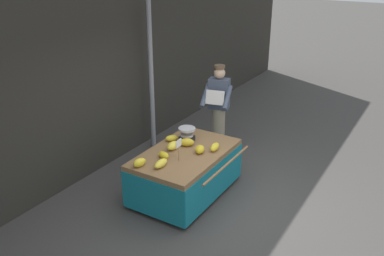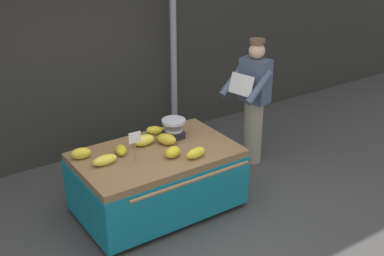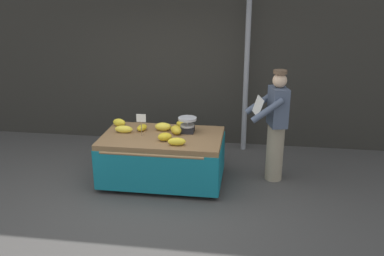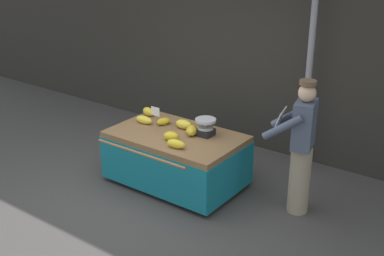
{
  "view_description": "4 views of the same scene",
  "coord_description": "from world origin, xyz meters",
  "views": [
    {
      "loc": [
        -4.87,
        -2.44,
        3.66
      ],
      "look_at": [
        0.28,
        0.71,
        1.1
      ],
      "focal_mm": 39.42,
      "sensor_mm": 36.0,
      "label": 1
    },
    {
      "loc": [
        -2.35,
        -3.63,
        3.29
      ],
      "look_at": [
        0.52,
        0.62,
        0.97
      ],
      "focal_mm": 47.13,
      "sensor_mm": 36.0,
      "label": 2
    },
    {
      "loc": [
        1.4,
        -5.09,
        2.93
      ],
      "look_at": [
        0.57,
        0.66,
        0.91
      ],
      "focal_mm": 39.86,
      "sensor_mm": 36.0,
      "label": 3
    },
    {
      "loc": [
        4.01,
        -4.24,
        3.38
      ],
      "look_at": [
        0.47,
        0.61,
        0.96
      ],
      "focal_mm": 47.56,
      "sensor_mm": 36.0,
      "label": 4
    }
  ],
  "objects": [
    {
      "name": "banana_cart",
      "position": [
        0.11,
        0.73,
        0.55
      ],
      "size": [
        1.81,
        1.31,
        0.75
      ],
      "color": "olive",
      "rests_on": "ground"
    },
    {
      "name": "weighing_scale",
      "position": [
        0.47,
        0.93,
        0.86
      ],
      "size": [
        0.28,
        0.28,
        0.23
      ],
      "color": "black",
      "rests_on": "banana_cart"
    },
    {
      "name": "ground_plane",
      "position": [
        0.0,
        0.0,
        0.0
      ],
      "size": [
        60.0,
        60.0,
        0.0
      ],
      "primitive_type": "plane",
      "color": "#423F3D"
    },
    {
      "name": "street_pole",
      "position": [
        1.3,
        2.24,
        1.43
      ],
      "size": [
        0.09,
        0.09,
        2.86
      ],
      "primitive_type": "cylinder",
      "color": "gray",
      "rests_on": "ground"
    },
    {
      "name": "price_sign",
      "position": [
        -0.18,
        0.66,
        0.99
      ],
      "size": [
        0.14,
        0.01,
        0.34
      ],
      "color": "#997A51",
      "rests_on": "banana_cart"
    },
    {
      "name": "banana_bunch_3",
      "position": [
        0.4,
        0.37,
        0.8
      ],
      "size": [
        0.26,
        0.14,
        0.11
      ],
      "primitive_type": "ellipsoid",
      "rotation": [
        0.0,
        0.0,
        1.7
      ],
      "color": "yellow",
      "rests_on": "banana_cart"
    },
    {
      "name": "banana_bunch_0",
      "position": [
        0.34,
        1.14,
        0.8
      ],
      "size": [
        0.24,
        0.23,
        0.1
      ],
      "primitive_type": "ellipsoid",
      "rotation": [
        0.0,
        0.0,
        0.86
      ],
      "color": "yellow",
      "rests_on": "banana_cart"
    },
    {
      "name": "banana_bunch_1",
      "position": [
        -0.64,
        1.04,
        0.81
      ],
      "size": [
        0.23,
        0.16,
        0.13
      ],
      "primitive_type": "ellipsoid",
      "rotation": [
        0.0,
        0.0,
        1.33
      ],
      "color": "yellow",
      "rests_on": "banana_cart"
    },
    {
      "name": "vendor_person",
      "position": [
        1.78,
        1.05,
        0.87
      ],
      "size": [
        0.66,
        0.61,
        1.71
      ],
      "color": "gray",
      "rests_on": "ground"
    },
    {
      "name": "banana_bunch_4",
      "position": [
        -0.49,
        0.77,
        0.8
      ],
      "size": [
        0.28,
        0.12,
        0.11
      ],
      "primitive_type": "ellipsoid",
      "rotation": [
        0.0,
        0.0,
        1.57
      ],
      "color": "yellow",
      "rests_on": "banana_cart"
    },
    {
      "name": "banana_bunch_7",
      "position": [
        0.09,
        0.95,
        0.81
      ],
      "size": [
        0.26,
        0.15,
        0.13
      ],
      "primitive_type": "ellipsoid",
      "rotation": [
        0.0,
        0.0,
        1.61
      ],
      "color": "yellow",
      "rests_on": "banana_cart"
    },
    {
      "name": "back_wall",
      "position": [
        0.0,
        2.62,
        1.87
      ],
      "size": [
        16.0,
        0.24,
        3.74
      ],
      "primitive_type": "cube",
      "color": "#2D2B26",
      "rests_on": "ground"
    },
    {
      "name": "banana_bunch_5",
      "position": [
        0.31,
        0.83,
        0.81
      ],
      "size": [
        0.24,
        0.28,
        0.13
      ],
      "primitive_type": "ellipsoid",
      "rotation": [
        0.0,
        0.0,
        0.46
      ],
      "color": "gold",
      "rests_on": "banana_cart"
    },
    {
      "name": "banana_bunch_2",
      "position": [
        -0.24,
        0.9,
        0.79
      ],
      "size": [
        0.18,
        0.23,
        0.1
      ],
      "primitive_type": "ellipsoid",
      "rotation": [
        0.0,
        0.0,
        2.78
      ],
      "color": "gold",
      "rests_on": "banana_cart"
    },
    {
      "name": "banana_bunch_6",
      "position": [
        0.2,
        0.52,
        0.81
      ],
      "size": [
        0.24,
        0.2,
        0.12
      ],
      "primitive_type": "ellipsoid",
      "rotation": [
        0.0,
        0.0,
        1.93
      ],
      "color": "gold",
      "rests_on": "banana_cart"
    }
  ]
}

